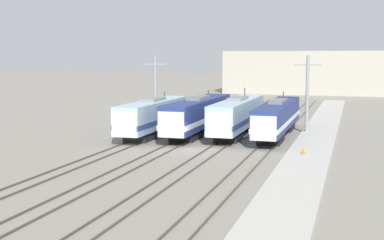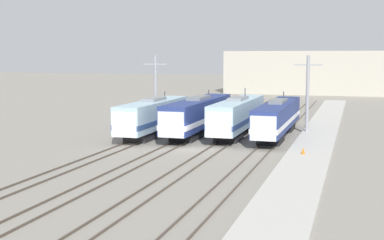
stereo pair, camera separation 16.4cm
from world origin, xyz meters
name	(u,v)px [view 2 (the right image)]	position (x,y,z in m)	size (l,w,h in m)	color
ground_plane	(192,149)	(0.00, 0.00, 0.00)	(400.00, 400.00, 0.00)	gray
rail_pair_far_left	(128,145)	(-6.80, 0.00, 0.07)	(1.51, 120.00, 0.15)	#4C4238
rail_pair_center_left	(170,147)	(-2.27, 0.00, 0.07)	(1.51, 120.00, 0.15)	#4C4238
rail_pair_center_right	(215,149)	(2.27, 0.00, 0.07)	(1.51, 120.00, 0.15)	#4C4238
rail_pair_far_right	(261,152)	(6.80, 0.00, 0.07)	(1.51, 120.00, 0.15)	#4C4238
locomotive_far_left	(152,117)	(-6.80, 6.66, 2.21)	(2.95, 16.49, 4.79)	#232326
locomotive_center_left	(197,115)	(-2.27, 9.33, 2.24)	(3.01, 19.61, 4.86)	black
locomotive_center_right	(237,116)	(2.27, 9.84, 2.24)	(2.93, 18.00, 5.19)	#232326
locomotive_far_right	(277,118)	(6.80, 10.26, 2.13)	(2.78, 20.04, 4.77)	black
catenary_tower_left	(156,90)	(-9.11, 13.79, 4.73)	(3.19, 0.39, 9.08)	gray
catenary_tower_right	(308,93)	(9.74, 13.79, 4.73)	(3.19, 0.39, 9.08)	gray
platform	(309,154)	(11.24, 0.00, 0.13)	(4.00, 120.00, 0.26)	#B7B5AD
traffic_cone	(303,151)	(10.78, -1.20, 0.57)	(0.37, 0.37, 0.62)	orange
depot_building	(318,73)	(6.29, 79.49, 5.06)	(43.48, 8.37, 10.13)	#B2AD9E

